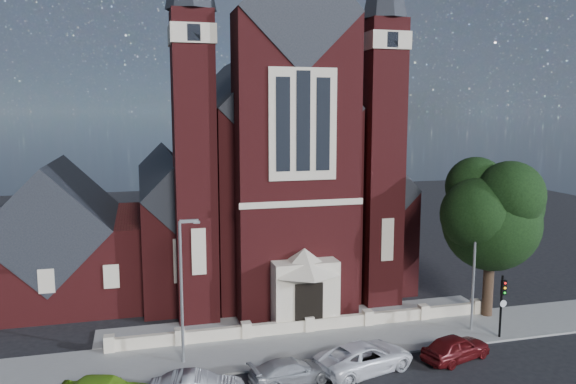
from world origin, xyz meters
The scene contains 13 objects.
ground centered at (0.00, 15.00, 0.00)m, with size 120.00×120.00×0.00m, color black.
pavement_strip centered at (0.00, 4.50, 0.00)m, with size 60.00×5.00×0.12m, color gray.
forecourt_paving centered at (0.00, 8.50, 0.00)m, with size 26.00×3.00×0.14m, color gray.
forecourt_wall centered at (0.00, 6.50, 0.00)m, with size 24.00×0.40×0.90m, color beige.
church centered at (0.00, 22.94, 8.19)m, with size 20.01×34.90×29.20m.
parish_hall centered at (-16.00, 18.00, 4.01)m, with size 12.00×12.20×10.24m.
street_tree centered at (12.60, 5.71, 6.96)m, with size 6.40×6.60×10.70m.
street_lamp_left centered at (-7.91, 4.00, 4.60)m, with size 1.16×0.22×8.09m.
street_lamp_right centered at (10.09, 4.00, 4.60)m, with size 1.16×0.22×8.09m.
traffic_signal centered at (11.00, 2.43, 2.58)m, with size 0.28×0.42×4.00m.
car_silver_b centered at (-2.84, 0.33, 0.63)m, with size 1.78×4.37×1.27m, color #96989D.
car_white_suv centered at (1.36, 0.66, 0.77)m, with size 2.55×5.54×1.54m, color white.
car_dark_red centered at (6.78, 0.56, 0.73)m, with size 1.72×4.27×1.45m, color #520E10.
Camera 1 is at (-10.00, -25.78, 13.79)m, focal length 35.00 mm.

